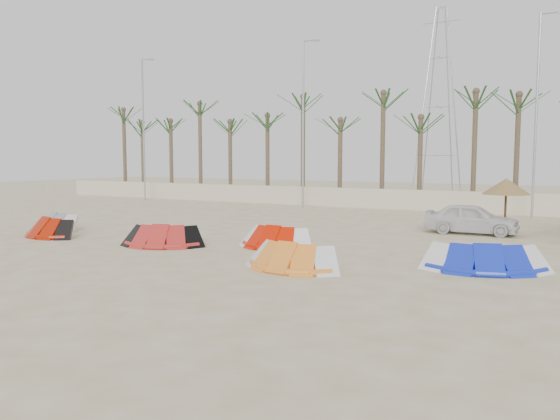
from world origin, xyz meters
The scene contains 15 objects.
ground centered at (0.00, 0.00, 0.00)m, with size 120.00×120.00×0.00m, color beige.
boundary_wall centered at (0.00, 22.00, 0.65)m, with size 60.00×0.30×1.30m, color beige.
palm_line centered at (0.67, 23.50, 6.44)m, with size 52.00×4.00×7.70m.
lamp_a centered at (-19.96, 20.00, 5.77)m, with size 1.25×0.14×11.00m.
lamp_b centered at (-5.96, 20.00, 5.77)m, with size 1.25×0.14×11.00m.
lamp_c centered at (8.04, 20.00, 5.77)m, with size 1.25×0.14×11.00m.
pylon centered at (1.00, 28.00, 0.00)m, with size 3.00×3.00×14.00m, color #A5A8AD, non-canonical shape.
kite_grey centered at (-10.92, 4.69, 0.42)m, with size 3.34×2.30×0.90m.
kite_red_left centered at (-9.34, 2.96, 0.42)m, with size 3.09×1.90×0.90m.
kite_red_mid centered at (-3.46, 3.36, 0.42)m, with size 3.45×2.40×0.90m.
kite_red_right centered at (0.45, 5.07, 0.42)m, with size 2.93×1.57×0.90m.
kite_orange centered at (2.79, 1.90, 0.42)m, with size 3.17×1.72×0.90m.
kite_blue centered at (7.92, 4.52, 0.42)m, with size 3.84×2.43×0.90m.
parasol_left centered at (7.44, 12.88, 2.10)m, with size 2.03×2.03×2.45m.
car centered at (6.13, 12.31, 0.67)m, with size 1.59×3.96×1.35m, color white.
Camera 1 is at (10.29, -12.60, 3.34)m, focal length 35.00 mm.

